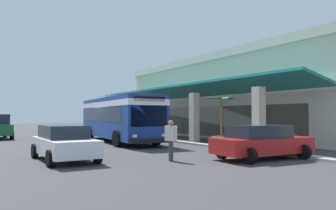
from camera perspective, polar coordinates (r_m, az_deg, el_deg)
The scene contains 8 objects.
ground at distance 28.49m, azimuth 5.33°, elevation -5.58°, with size 120.00×120.00×0.00m, color #38383A.
curb_strip at distance 25.75m, azimuth -2.10°, elevation -5.86°, with size 29.32×0.50×0.12m, color #9E998E.
plaza_building at distance 31.62m, azimuth 13.23°, elevation 1.16°, with size 24.73×14.05×6.96m.
transit_bus at distance 23.94m, azimuth -8.54°, elevation -1.85°, with size 11.39×3.53×3.34m.
parked_sedan_red at distance 14.92m, azimuth 15.78°, elevation -6.10°, with size 2.67×4.53×1.47m.
parked_sedan_white at distance 14.62m, azimuth -17.45°, elevation -6.18°, with size 4.41×2.03×1.47m.
pedestrian at distance 13.79m, azimuth 0.50°, elevation -5.71°, with size 0.67×0.38×1.68m.
potted_palm at distance 21.12m, azimuth 9.18°, elevation -4.86°, with size 1.67×1.74×3.06m.
Camera 1 is at (22.65, -9.18, 1.90)m, focal length 35.43 mm.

